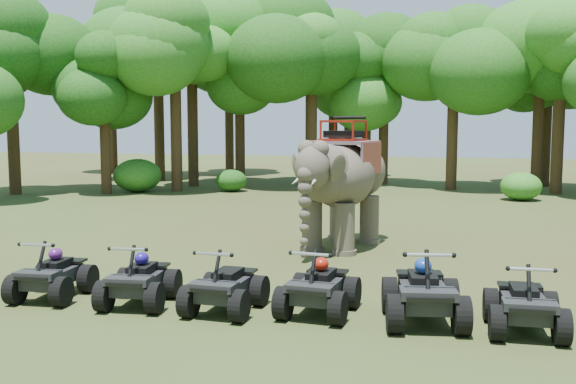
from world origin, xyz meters
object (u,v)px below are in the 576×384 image
elephant (342,183)px  atv_3 (319,280)px  atv_1 (139,273)px  atv_5 (525,296)px  atv_2 (225,279)px  atv_4 (424,284)px  atv_0 (52,268)px

elephant → atv_3: elephant is taller
atv_1 → atv_5: atv_1 is taller
atv_2 → atv_3: 1.74m
atv_4 → atv_3: bearing=168.3°
elephant → atv_1: size_ratio=2.63×
atv_0 → atv_1: (1.91, -0.01, 0.01)m
elephant → atv_0: bearing=-111.3°
elephant → atv_3: 6.57m
atv_1 → atv_5: bearing=-5.8°
elephant → atv_2: 6.91m
atv_3 → atv_4: atv_4 is taller
elephant → atv_5: (4.16, -6.63, -1.22)m
atv_0 → atv_1: bearing=-4.2°
elephant → atv_5: bearing=-43.6°
atv_1 → elephant: bearing=60.7°
atv_2 → atv_5: atv_2 is taller
atv_5 → atv_1: bearing=178.6°
atv_3 → atv_4: bearing=2.1°
atv_5 → atv_4: bearing=174.3°
atv_3 → atv_2: bearing=-166.1°
atv_0 → atv_3: 5.39m
atv_2 → atv_4: size_ratio=0.89×
atv_3 → elephant: bearing=100.3°
atv_2 → atv_3: (1.72, 0.28, 0.01)m
atv_3 → atv_4: (1.89, -0.09, 0.06)m
atv_2 → atv_0: bearing=-177.7°
elephant → atv_3: (0.62, -6.43, -1.20)m
elephant → atv_5: elephant is taller
atv_2 → atv_4: 3.61m
atv_3 → atv_1: bearing=-171.2°
atv_1 → atv_5: 7.02m
elephant → atv_5: 7.93m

